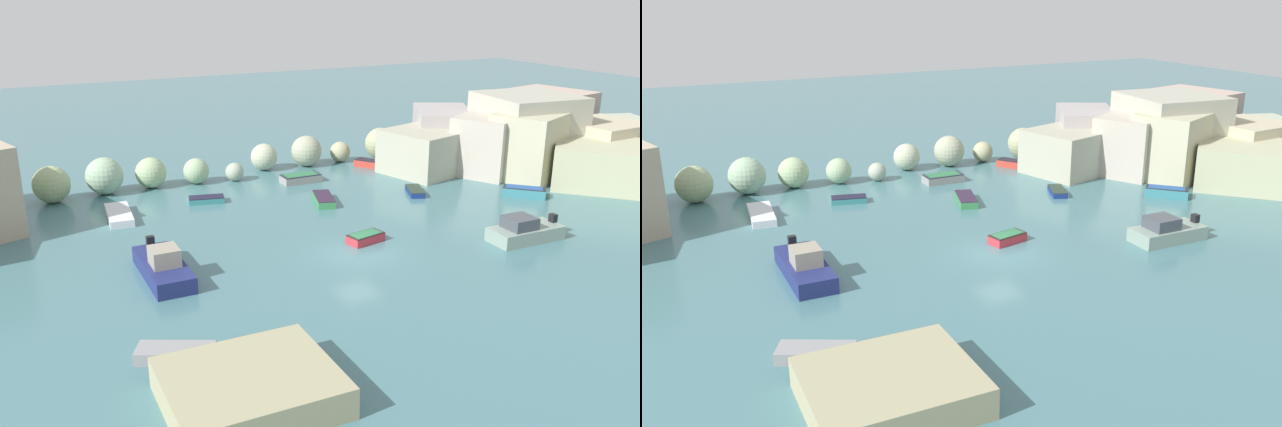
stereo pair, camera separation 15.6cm
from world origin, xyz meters
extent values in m
plane|color=#45737A|center=(0.00, 0.00, 0.00)|extent=(160.00, 160.00, 0.00)
cube|color=#A69D9C|center=(17.39, 15.45, 2.28)|extent=(7.19, 8.09, 4.57)
cube|color=#ADAA93|center=(14.73, 13.13, 1.78)|extent=(8.97, 7.40, 3.56)
cube|color=#A6B09C|center=(29.72, 22.13, 1.06)|extent=(6.06, 6.27, 2.12)
cube|color=#BAA092|center=(30.09, 16.96, 2.47)|extent=(10.21, 8.89, 4.93)
cube|color=#BBAE9E|center=(17.80, 10.21, 2.37)|extent=(5.99, 6.00, 4.75)
cube|color=#BDB090|center=(27.40, 6.87, 2.03)|extent=(5.96, 5.90, 4.06)
cube|color=#AAA896|center=(22.01, 10.17, 3.11)|extent=(7.88, 7.85, 6.23)
cube|color=#ABB399|center=(30.89, 8.36, 1.73)|extent=(9.11, 9.80, 3.45)
cube|color=#B4B48C|center=(23.69, 3.68, 1.63)|extent=(9.53, 9.54, 3.26)
cube|color=#B8B392|center=(21.11, 8.25, 2.61)|extent=(8.57, 7.16, 5.23)
sphere|color=#A5AC96|center=(-17.65, 18.67, 0.65)|extent=(1.30, 1.30, 1.30)
sphere|color=#A1B684|center=(-14.46, 18.28, 1.32)|extent=(2.64, 2.64, 2.64)
sphere|color=#9DBC9B|center=(-10.72, 18.70, 1.37)|extent=(2.74, 2.74, 2.74)
sphere|color=#A5BE8B|center=(-7.28, 18.78, 1.17)|extent=(2.34, 2.34, 2.34)
sphere|color=#9EB98E|center=(-3.87, 18.32, 1.00)|extent=(1.99, 1.99, 1.99)
sphere|color=#A3B097|center=(-0.95, 17.67, 0.72)|extent=(1.45, 1.45, 1.45)
sphere|color=#B4BB9A|center=(2.40, 19.67, 1.11)|extent=(2.22, 2.22, 2.22)
sphere|color=#A3A889|center=(6.14, 19.27, 1.30)|extent=(2.60, 2.60, 2.60)
sphere|color=tan|center=(9.38, 19.24, 0.88)|extent=(1.76, 1.76, 1.76)
sphere|color=#A4AE7E|center=(13.10, 18.58, 1.38)|extent=(2.75, 2.75, 2.75)
cube|color=tan|center=(-11.02, -11.08, 0.64)|extent=(6.44, 5.55, 1.28)
cube|color=gray|center=(10.18, -2.79, 0.42)|extent=(4.59, 2.14, 0.85)
cube|color=#3F444C|center=(9.65, -2.77, 1.21)|extent=(1.75, 1.66, 0.72)
cube|color=black|center=(12.31, -2.83, 1.10)|extent=(0.37, 0.45, 0.50)
cube|color=#C63C2E|center=(11.12, 15.85, 0.28)|extent=(3.07, 3.90, 0.56)
cube|color=black|center=(11.12, 15.85, 0.59)|extent=(3.01, 3.82, 0.06)
cube|color=teal|center=(-4.74, 13.27, 0.19)|extent=(2.70, 1.73, 0.38)
cube|color=#1D1A30|center=(-4.74, 13.27, 0.41)|extent=(2.65, 1.69, 0.06)
cube|color=navy|center=(-10.88, 1.79, 0.44)|extent=(2.12, 5.82, 0.89)
cube|color=#9E937F|center=(-10.89, 1.33, 1.36)|extent=(1.46, 1.60, 0.94)
cube|color=black|center=(-10.85, 4.54, 1.14)|extent=(0.44, 0.37, 0.50)
cube|color=gray|center=(-12.65, -6.74, 0.27)|extent=(3.47, 2.63, 0.55)
cube|color=#BE303A|center=(1.33, 1.32, 0.24)|extent=(2.41, 1.53, 0.49)
cube|color=#2C211F|center=(1.33, 1.32, 0.52)|extent=(2.37, 1.50, 0.06)
cube|color=#2D7047|center=(1.33, 1.32, 0.53)|extent=(2.05, 1.30, 0.08)
cube|color=teal|center=(16.44, 4.05, 0.32)|extent=(2.96, 3.00, 0.63)
cube|color=#252726|center=(16.44, 4.05, 0.66)|extent=(2.90, 2.94, 0.06)
cube|color=#234C93|center=(16.44, 4.05, 0.67)|extent=(2.52, 2.55, 0.08)
cube|color=gray|center=(3.49, 14.91, 0.28)|extent=(3.09, 1.50, 0.57)
cube|color=#222534|center=(3.49, 14.91, 0.60)|extent=(3.03, 1.47, 0.06)
cube|color=#2D7047|center=(3.49, 14.91, 0.61)|extent=(2.63, 1.28, 0.08)
cube|color=#37864A|center=(2.66, 9.36, 0.24)|extent=(2.11, 3.31, 0.48)
cube|color=#2E1E35|center=(2.66, 9.36, 0.51)|extent=(2.07, 3.24, 0.06)
cube|color=navy|center=(9.73, 8.24, 0.18)|extent=(1.96, 2.74, 0.36)
cube|color=#213226|center=(9.73, 8.24, 0.39)|extent=(1.92, 2.69, 0.06)
cube|color=silver|center=(-11.01, 12.56, 0.25)|extent=(1.93, 4.43, 0.50)
camera|label=1|loc=(-18.72, -31.81, 14.92)|focal=38.43mm
camera|label=2|loc=(-18.58, -31.88, 14.92)|focal=38.43mm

